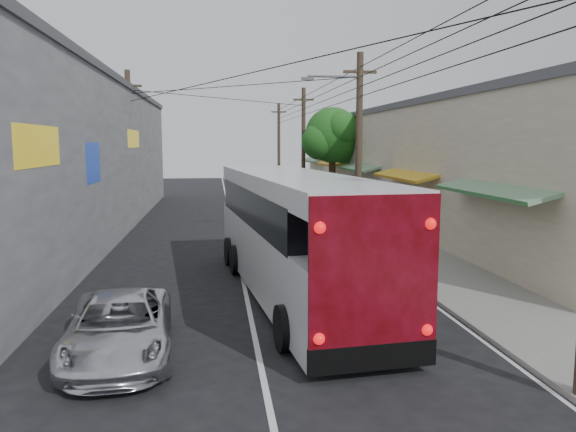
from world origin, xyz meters
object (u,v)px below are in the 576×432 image
at_px(coach_bus, 293,233).
at_px(parked_car_mid, 315,207).
at_px(pedestrian_near, 392,235).
at_px(parked_car_far, 285,196).
at_px(pedestrian_far, 373,211).
at_px(jeepney, 119,327).
at_px(parked_suv, 313,213).

distance_m(coach_bus, parked_car_mid, 15.20).
relative_size(coach_bus, pedestrian_near, 6.83).
relative_size(coach_bus, parked_car_far, 2.57).
bearing_deg(pedestrian_far, jeepney, 67.80).
bearing_deg(parked_car_far, pedestrian_near, -80.35).
height_order(jeepney, parked_suv, parked_suv).
bearing_deg(pedestrian_far, parked_suv, 22.18).
relative_size(coach_bus, parked_car_mid, 2.61).
bearing_deg(coach_bus, parked_suv, 71.25).
bearing_deg(parked_suv, parked_car_far, 94.43).
bearing_deg(parked_car_far, coach_bus, -91.89).
xyz_separation_m(parked_suv, pedestrian_near, (1.60, -7.29, 0.08)).
xyz_separation_m(parked_suv, pedestrian_far, (3.19, 0.73, -0.02)).
relative_size(parked_car_far, pedestrian_far, 3.01).
relative_size(pedestrian_near, pedestrian_far, 1.13).
xyz_separation_m(parked_car_mid, parked_car_far, (-0.80, 7.00, -0.02)).
distance_m(parked_car_mid, pedestrian_far, 3.90).
distance_m(coach_bus, parked_suv, 11.31).
xyz_separation_m(parked_suv, parked_car_far, (0.00, 10.81, -0.15)).
bearing_deg(parked_car_mid, pedestrian_far, -57.48).
relative_size(jeepney, parked_car_mid, 0.95).
relative_size(parked_suv, pedestrian_far, 4.06).
xyz_separation_m(parked_car_far, pedestrian_far, (3.19, -10.08, 0.13)).
distance_m(coach_bus, pedestrian_far, 13.06).
height_order(parked_suv, parked_car_far, parked_suv).
xyz_separation_m(parked_suv, parked_car_mid, (0.80, 3.81, -0.13)).
relative_size(coach_bus, parked_suv, 1.90).
bearing_deg(parked_car_far, parked_suv, -85.41).
relative_size(parked_car_mid, pedestrian_near, 2.62).
height_order(parked_car_mid, pedestrian_far, pedestrian_far).
height_order(coach_bus, parked_car_mid, coach_bus).
xyz_separation_m(jeepney, pedestrian_far, (9.76, 15.92, 0.29)).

